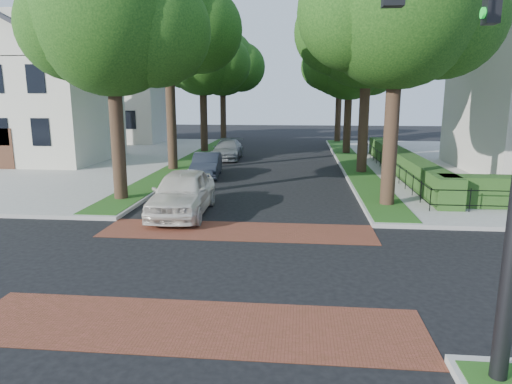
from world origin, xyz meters
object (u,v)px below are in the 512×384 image
parked_car_middle (207,165)px  parked_car_rear (228,150)px  parked_car_front (182,192)px  traffic_signal (512,72)px

parked_car_middle → parked_car_rear: (-0.00, 7.36, 0.01)m
parked_car_front → parked_car_middle: bearing=93.4°
parked_car_front → parked_car_rear: 15.43m
parked_car_middle → parked_car_rear: parked_car_rear is taller
parked_car_front → parked_car_middle: size_ratio=1.22×
parked_car_rear → parked_car_front: bearing=-87.8°
parked_car_rear → parked_car_middle: bearing=-90.6°
parked_car_front → parked_car_rear: size_ratio=1.06×
traffic_signal → parked_car_front: 12.68m
parked_car_middle → parked_car_rear: bearing=84.7°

